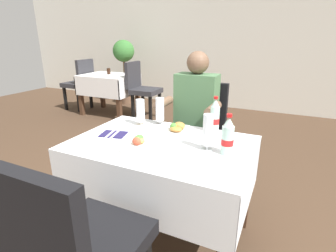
{
  "coord_description": "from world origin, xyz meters",
  "views": [
    {
      "loc": [
        0.78,
        -1.29,
        1.37
      ],
      "look_at": [
        0.08,
        0.21,
        0.8
      ],
      "focal_mm": 27.77,
      "sensor_mm": 36.0,
      "label": 1
    }
  ],
  "objects_px": {
    "beer_glass_left": "(208,132)",
    "background_table_tumbler": "(109,71)",
    "plate_far_diner": "(177,129)",
    "beer_glass_middle": "(140,112)",
    "cola_bottle_primary": "(215,117)",
    "background_dining_table": "(109,85)",
    "background_chair_left": "(80,81)",
    "beer_glass_right": "(160,111)",
    "plate_near_camera": "(140,145)",
    "main_dining_table": "(162,166)",
    "chair_far_diner_seat": "(199,129)",
    "potted_plant_corner": "(124,63)",
    "chair_near_camera_side": "(77,245)",
    "seated_diner_far": "(194,116)",
    "napkin_cutlery_set": "(113,134)",
    "background_chair_right": "(141,87)",
    "cola_bottle_secondary": "(228,137)"
  },
  "relations": [
    {
      "from": "beer_glass_left",
      "to": "background_table_tumbler",
      "type": "distance_m",
      "value": 3.59
    },
    {
      "from": "plate_near_camera",
      "to": "beer_glass_middle",
      "type": "bearing_deg",
      "value": 120.0
    },
    {
      "from": "background_chair_left",
      "to": "background_table_tumbler",
      "type": "height_order",
      "value": "background_chair_left"
    },
    {
      "from": "plate_far_diner",
      "to": "beer_glass_right",
      "type": "height_order",
      "value": "beer_glass_right"
    },
    {
      "from": "beer_glass_middle",
      "to": "plate_far_diner",
      "type": "bearing_deg",
      "value": -3.14
    },
    {
      "from": "plate_near_camera",
      "to": "napkin_cutlery_set",
      "type": "bearing_deg",
      "value": 158.31
    },
    {
      "from": "plate_near_camera",
      "to": "plate_far_diner",
      "type": "xyz_separation_m",
      "value": [
        0.1,
        0.36,
        0.0
      ]
    },
    {
      "from": "chair_far_diner_seat",
      "to": "chair_near_camera_side",
      "type": "xyz_separation_m",
      "value": [
        0.0,
        -1.57,
        0.0
      ]
    },
    {
      "from": "plate_far_diner",
      "to": "background_table_tumbler",
      "type": "height_order",
      "value": "background_table_tumbler"
    },
    {
      "from": "chair_far_diner_seat",
      "to": "background_chair_right",
      "type": "xyz_separation_m",
      "value": [
        -1.59,
        1.63,
        0.0
      ]
    },
    {
      "from": "chair_far_diner_seat",
      "to": "seated_diner_far",
      "type": "distance_m",
      "value": 0.19
    },
    {
      "from": "main_dining_table",
      "to": "chair_far_diner_seat",
      "type": "distance_m",
      "value": 0.78
    },
    {
      "from": "beer_glass_middle",
      "to": "beer_glass_left",
      "type": "bearing_deg",
      "value": -20.97
    },
    {
      "from": "seated_diner_far",
      "to": "plate_near_camera",
      "type": "xyz_separation_m",
      "value": [
        -0.06,
        -0.81,
        0.03
      ]
    },
    {
      "from": "main_dining_table",
      "to": "chair_near_camera_side",
      "type": "distance_m",
      "value": 0.78
    },
    {
      "from": "background_chair_left",
      "to": "beer_glass_left",
      "type": "bearing_deg",
      "value": -36.38
    },
    {
      "from": "main_dining_table",
      "to": "cola_bottle_primary",
      "type": "bearing_deg",
      "value": 51.34
    },
    {
      "from": "seated_diner_far",
      "to": "potted_plant_corner",
      "type": "height_order",
      "value": "potted_plant_corner"
    },
    {
      "from": "chair_far_diner_seat",
      "to": "background_chair_right",
      "type": "height_order",
      "value": "same"
    },
    {
      "from": "seated_diner_far",
      "to": "background_chair_right",
      "type": "bearing_deg",
      "value": 132.14
    },
    {
      "from": "chair_far_diner_seat",
      "to": "cola_bottle_primary",
      "type": "xyz_separation_m",
      "value": [
        0.26,
        -0.46,
        0.28
      ]
    },
    {
      "from": "background_dining_table",
      "to": "background_chair_left",
      "type": "distance_m",
      "value": 0.68
    },
    {
      "from": "chair_far_diner_seat",
      "to": "background_dining_table",
      "type": "xyz_separation_m",
      "value": [
        -2.27,
        1.63,
        -0.02
      ]
    },
    {
      "from": "seated_diner_far",
      "to": "background_chair_left",
      "type": "bearing_deg",
      "value": 149.44
    },
    {
      "from": "background_dining_table",
      "to": "background_chair_left",
      "type": "bearing_deg",
      "value": 180.0
    },
    {
      "from": "plate_far_diner",
      "to": "background_table_tumbler",
      "type": "distance_m",
      "value": 3.23
    },
    {
      "from": "napkin_cutlery_set",
      "to": "background_chair_right",
      "type": "relative_size",
      "value": 0.2
    },
    {
      "from": "chair_far_diner_seat",
      "to": "plate_near_camera",
      "type": "height_order",
      "value": "chair_far_diner_seat"
    },
    {
      "from": "beer_glass_middle",
      "to": "background_chair_right",
      "type": "bearing_deg",
      "value": 120.74
    },
    {
      "from": "plate_near_camera",
      "to": "potted_plant_corner",
      "type": "bearing_deg",
      "value": 125.46
    },
    {
      "from": "background_chair_left",
      "to": "chair_near_camera_side",
      "type": "bearing_deg",
      "value": -47.22
    },
    {
      "from": "background_chair_right",
      "to": "napkin_cutlery_set",
      "type": "bearing_deg",
      "value": -63.29
    },
    {
      "from": "background_dining_table",
      "to": "background_table_tumbler",
      "type": "bearing_deg",
      "value": 117.8
    },
    {
      "from": "chair_near_camera_side",
      "to": "plate_near_camera",
      "type": "relative_size",
      "value": 3.75
    },
    {
      "from": "chair_near_camera_side",
      "to": "background_dining_table",
      "type": "xyz_separation_m",
      "value": [
        -2.27,
        3.2,
        -0.02
      ]
    },
    {
      "from": "seated_diner_far",
      "to": "background_table_tumbler",
      "type": "relative_size",
      "value": 11.45
    },
    {
      "from": "plate_far_diner",
      "to": "chair_near_camera_side",
      "type": "bearing_deg",
      "value": -90.87
    },
    {
      "from": "background_chair_left",
      "to": "cola_bottle_primary",
      "type": "bearing_deg",
      "value": -32.98
    },
    {
      "from": "napkin_cutlery_set",
      "to": "plate_far_diner",
      "type": "bearing_deg",
      "value": 32.72
    },
    {
      "from": "beer_glass_left",
      "to": "napkin_cutlery_set",
      "type": "distance_m",
      "value": 0.68
    },
    {
      "from": "napkin_cutlery_set",
      "to": "beer_glass_middle",
      "type": "bearing_deg",
      "value": 75.56
    },
    {
      "from": "cola_bottle_secondary",
      "to": "potted_plant_corner",
      "type": "distance_m",
      "value": 4.33
    },
    {
      "from": "background_table_tumbler",
      "to": "potted_plant_corner",
      "type": "distance_m",
      "value": 0.77
    },
    {
      "from": "beer_glass_right",
      "to": "napkin_cutlery_set",
      "type": "bearing_deg",
      "value": -119.26
    },
    {
      "from": "beer_glass_right",
      "to": "plate_near_camera",
      "type": "bearing_deg",
      "value": -78.73
    },
    {
      "from": "chair_far_diner_seat",
      "to": "main_dining_table",
      "type": "bearing_deg",
      "value": -90.0
    },
    {
      "from": "chair_far_diner_seat",
      "to": "beer_glass_middle",
      "type": "relative_size",
      "value": 4.77
    },
    {
      "from": "potted_plant_corner",
      "to": "chair_far_diner_seat",
      "type": "bearing_deg",
      "value": -44.58
    },
    {
      "from": "beer_glass_left",
      "to": "cola_bottle_primary",
      "type": "distance_m",
      "value": 0.32
    },
    {
      "from": "plate_far_diner",
      "to": "chair_far_diner_seat",
      "type": "bearing_deg",
      "value": 91.55
    }
  ]
}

